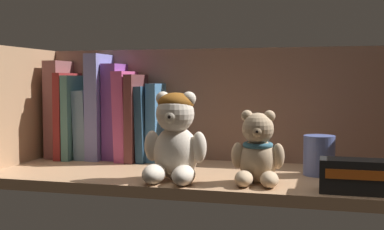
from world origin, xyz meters
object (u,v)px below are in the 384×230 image
book_8 (148,123)px  teddy_bear_larger (175,138)px  teddy_bear_smaller (258,152)px  small_product_box (358,176)px  book_0 (62,109)px  book_5 (116,112)px  book_1 (73,115)px  book_6 (129,116)px  book_7 (140,117)px  book_2 (80,116)px  pillar_candle (319,155)px  book_9 (157,122)px  book_3 (90,124)px  book_4 (102,107)px

book_8 → teddy_bear_larger: 24.14cm
teddy_bear_larger → teddy_bear_smaller: bearing=3.4°
book_8 → small_product_box: (43.27, -23.02, -5.55)cm
book_0 → book_5: book_0 is taller
small_product_box → teddy_bear_smaller: bearing=168.8°
book_0 → small_product_box: book_0 is taller
book_1 → book_5: (10.94, 0.00, 1.01)cm
book_6 → book_7: (2.45, 0.00, -0.35)cm
book_2 → teddy_bear_larger: size_ratio=1.19×
book_8 → small_product_box: book_8 is taller
book_7 → pillar_candle: size_ratio=2.55×
book_9 → book_2: bearing=180.0°
book_0 → small_product_box: 69.10cm
book_6 → teddy_bear_larger: size_ratio=1.25×
teddy_bear_smaller → pillar_candle: size_ratio=1.69×
teddy_bear_smaller → book_9: bearing=141.5°
book_2 → book_1: bearing=180.0°
book_7 → teddy_bear_larger: (14.47, -20.66, -2.01)cm
book_0 → teddy_bear_smaller: book_0 is taller
book_5 → small_product_box: size_ratio=1.81×
book_9 → book_1: bearing=180.0°
book_6 → book_7: 2.47cm
book_0 → teddy_bear_smaller: 52.57cm
book_1 → book_3: 4.78cm
book_6 → teddy_bear_larger: book_6 is taller
book_7 → pillar_candle: 40.56cm
teddy_bear_larger → teddy_bear_smaller: 14.73cm
book_2 → small_product_box: (59.97, -23.02, -6.72)cm
book_2 → teddy_bear_smaller: book_2 is taller
book_2 → teddy_bear_larger: 35.79cm
book_9 → pillar_candle: bearing=-14.6°
book_1 → small_product_box: size_ratio=1.64×
book_4 → small_product_box: size_ratio=2.00×
book_7 → small_product_box: book_7 is taller
book_0 → book_8: size_ratio=1.35×
book_3 → book_7: bearing=0.0°
pillar_candle → book_6: bearing=167.7°
pillar_candle → book_3: bearing=169.9°
book_6 → pillar_candle: bearing=-12.3°
book_2 → book_4: book_4 is taller
book_0 → book_5: 13.69cm
book_1 → book_9: size_ratio=1.14×
book_3 → teddy_bear_larger: (26.69, -20.66, -0.26)cm
book_2 → book_4: (5.62, 0.00, 2.37)cm
book_2 → book_8: (16.69, 0.00, -1.18)cm
book_2 → book_6: (12.24, 0.00, 0.44)cm
book_1 → book_9: bearing=0.0°
book_0 → pillar_candle: book_0 is taller
book_5 → pillar_candle: bearing=-11.5°
book_8 → book_3: bearing=180.0°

